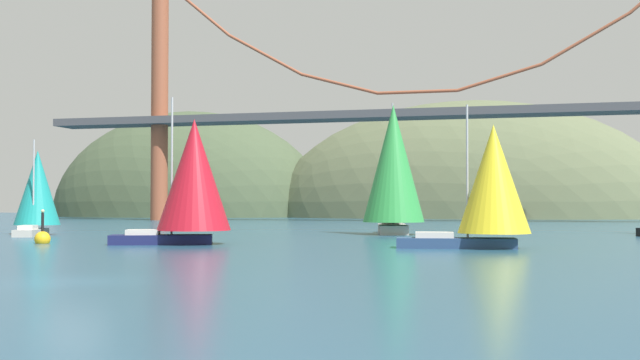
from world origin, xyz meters
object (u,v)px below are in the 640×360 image
Objects in this scene: sailboat_crimson_sail at (192,178)px; sailboat_yellow_sail at (491,184)px; sailboat_teal_sail at (37,190)px; channel_buoy at (42,238)px; sailboat_green_sail at (393,167)px.

sailboat_crimson_sail reaches higher than sailboat_yellow_sail.
sailboat_teal_sail is 3.18× the size of channel_buoy.
sailboat_green_sail is 4.57× the size of channel_buoy.
sailboat_crimson_sail is 22.81m from sailboat_teal_sail.
sailboat_yellow_sail is 1.08× the size of sailboat_teal_sail.
sailboat_crimson_sail reaches higher than channel_buoy.
sailboat_teal_sail is (-30.53, -8.79, -2.10)m from sailboat_green_sail.
sailboat_yellow_sail is 3.42× the size of channel_buoy.
sailboat_yellow_sail is at bearing 0.20° from sailboat_crimson_sail.
sailboat_green_sail is at bearing 61.89° from sailboat_crimson_sail.
sailboat_yellow_sail is at bearing 3.02° from channel_buoy.
sailboat_teal_sail reaches higher than channel_buoy.
sailboat_teal_sail is at bearing 164.24° from sailboat_yellow_sail.
sailboat_crimson_sail is at bearing 8.29° from channel_buoy.
channel_buoy is at bearing -54.56° from sailboat_teal_sail.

